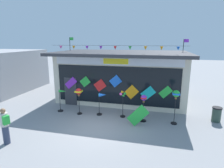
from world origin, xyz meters
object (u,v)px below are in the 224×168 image
at_px(wind_spinner_far_left, 62,97).
at_px(trash_bin, 217,114).
at_px(wind_spinner_center_left, 102,99).
at_px(display_kite_on_ground, 138,115).
at_px(kite_shop_building, 122,75).
at_px(wind_spinner_left, 79,93).
at_px(person_near_camera, 5,125).
at_px(wind_spinner_center_right, 123,100).
at_px(wind_spinner_far_right, 176,97).
at_px(wind_spinner_right, 144,102).

distance_m(wind_spinner_far_left, trash_bin, 9.36).
distance_m(wind_spinner_center_left, display_kite_on_ground, 2.57).
xyz_separation_m(kite_shop_building, wind_spinner_far_left, (-3.26, -3.63, -0.93)).
bearing_deg(wind_spinner_left, person_near_camera, -113.85).
xyz_separation_m(wind_spinner_center_right, display_kite_on_ground, (1.02, -0.98, -0.48)).
relative_size(kite_shop_building, wind_spinner_far_right, 4.90).
height_order(kite_shop_building, wind_spinner_center_left, kite_shop_building).
relative_size(kite_shop_building, trash_bin, 11.09).
bearing_deg(person_near_camera, wind_spinner_center_left, 165.74).
xyz_separation_m(wind_spinner_far_left, wind_spinner_right, (5.24, -0.28, 0.21)).
xyz_separation_m(trash_bin, display_kite_on_ground, (-4.30, -1.62, 0.16)).
distance_m(wind_spinner_far_left, wind_spinner_far_right, 6.98).
bearing_deg(wind_spinner_right, kite_shop_building, 116.96).
height_order(wind_spinner_far_left, wind_spinner_left, wind_spinner_left).
xyz_separation_m(kite_shop_building, person_near_camera, (-3.77, -7.77, -1.01)).
relative_size(wind_spinner_center_left, trash_bin, 1.66).
distance_m(wind_spinner_far_left, wind_spinner_left, 1.32).
relative_size(kite_shop_building, wind_spinner_right, 6.06).
distance_m(wind_spinner_center_left, wind_spinner_far_right, 4.31).
height_order(wind_spinner_center_left, wind_spinner_center_right, wind_spinner_center_right).
xyz_separation_m(wind_spinner_right, display_kite_on_ground, (-0.23, -0.66, -0.58)).
height_order(wind_spinner_center_right, wind_spinner_right, wind_spinner_center_right).
height_order(kite_shop_building, trash_bin, kite_shop_building).
height_order(wind_spinner_left, person_near_camera, wind_spinner_left).
bearing_deg(wind_spinner_far_left, person_near_camera, -97.11).
xyz_separation_m(wind_spinner_left, trash_bin, (8.06, 0.83, -0.93)).
relative_size(wind_spinner_center_right, wind_spinner_far_right, 0.86).
bearing_deg(wind_spinner_far_left, display_kite_on_ground, -10.64).
height_order(kite_shop_building, display_kite_on_ground, kite_shop_building).
relative_size(wind_spinner_center_left, wind_spinner_far_right, 0.74).
bearing_deg(kite_shop_building, wind_spinner_left, -117.98).
bearing_deg(display_kite_on_ground, wind_spinner_right, 71.11).
bearing_deg(display_kite_on_ground, wind_spinner_far_left, 169.36).
distance_m(person_near_camera, trash_bin, 10.96).
xyz_separation_m(kite_shop_building, wind_spinner_center_right, (0.74, -3.59, -0.82)).
bearing_deg(person_near_camera, kite_shop_building, 177.25).
xyz_separation_m(kite_shop_building, wind_spinner_left, (-2.00, -3.77, -0.53)).
distance_m(wind_spinner_far_left, person_near_camera, 4.18).
relative_size(wind_spinner_center_left, wind_spinner_right, 0.91).
distance_m(kite_shop_building, wind_spinner_center_left, 3.74).
height_order(person_near_camera, display_kite_on_ground, person_near_camera).
xyz_separation_m(wind_spinner_far_right, trash_bin, (2.37, 0.91, -1.15)).
distance_m(wind_spinner_far_left, display_kite_on_ground, 5.12).
bearing_deg(wind_spinner_far_left, wind_spinner_center_right, 0.50).
height_order(trash_bin, display_kite_on_ground, display_kite_on_ground).
xyz_separation_m(wind_spinner_center_left, wind_spinner_center_right, (1.31, 0.00, 0.04)).
relative_size(wind_spinner_far_left, wind_spinner_right, 0.94).
xyz_separation_m(wind_spinner_left, wind_spinner_center_left, (1.42, 0.18, -0.32)).
height_order(wind_spinner_left, wind_spinner_center_left, wind_spinner_left).
relative_size(wind_spinner_right, wind_spinner_far_right, 0.81).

